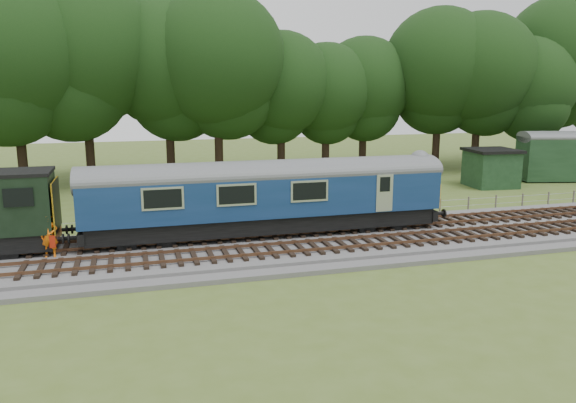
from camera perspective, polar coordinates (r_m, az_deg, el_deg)
name	(u,v)px	position (r m, az deg, el deg)	size (l,w,h in m)	color
ground	(382,240)	(29.39, 9.55, -3.85)	(120.00, 120.00, 0.00)	#4D6023
ballast	(382,236)	(29.35, 9.56, -3.52)	(70.00, 7.00, 0.35)	#4C4C4F
track_north	(371,226)	(30.52, 8.45, -2.44)	(67.20, 2.40, 0.21)	black
track_south	(397,240)	(27.90, 10.98, -3.85)	(67.20, 2.40, 0.21)	black
fence	(349,220)	(33.38, 6.26, -1.91)	(64.00, 0.12, 1.00)	#6B6054
tree_line	(275,176)	(49.73, -1.31, 2.58)	(70.00, 8.00, 18.00)	black
dmu_railcar	(267,191)	(28.21, -2.15, 1.09)	(18.05, 2.86, 3.88)	black
worker	(49,235)	(26.82, -23.09, -3.20)	(0.71, 0.47, 1.95)	orange
shed	(491,168)	(47.14, 19.93, 3.26)	(3.96, 3.96, 2.99)	#17331A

